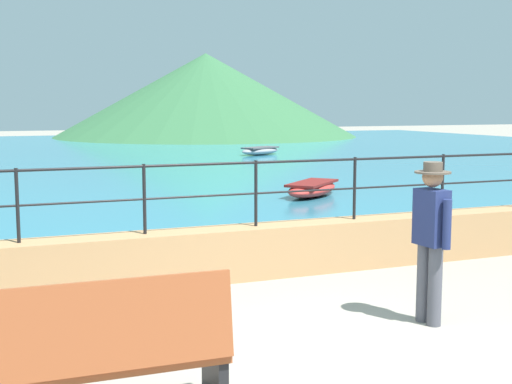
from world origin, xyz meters
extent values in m
plane|color=gray|center=(0.00, 0.00, 0.00)|extent=(120.00, 120.00, 0.00)
cube|color=tan|center=(0.00, 3.20, 0.35)|extent=(20.00, 0.56, 0.70)
cylinder|color=black|center=(-3.07, 3.20, 1.15)|extent=(0.04, 0.04, 0.90)
cylinder|color=black|center=(-1.53, 3.20, 1.15)|extent=(0.04, 0.04, 0.90)
cylinder|color=black|center=(0.00, 3.20, 1.15)|extent=(0.04, 0.04, 0.90)
cylinder|color=black|center=(1.53, 3.20, 1.15)|extent=(0.04, 0.04, 0.90)
cylinder|color=black|center=(3.07, 3.20, 1.15)|extent=(0.04, 0.04, 0.90)
cylinder|color=black|center=(0.00, 3.20, 1.57)|extent=(18.40, 0.04, 0.04)
cylinder|color=black|center=(0.00, 3.20, 1.15)|extent=(18.40, 0.03, 0.03)
cube|color=teal|center=(0.00, 25.84, 0.03)|extent=(64.00, 44.32, 0.06)
cone|color=#33663D|center=(11.97, 42.68, 3.01)|extent=(21.99, 21.99, 6.03)
cube|color=#9E4C28|center=(-2.62, -0.46, 0.46)|extent=(1.71, 0.56, 0.06)
cube|color=#9E4C28|center=(-2.62, -0.68, 0.81)|extent=(1.70, 0.19, 0.64)
cube|color=black|center=(-1.83, -0.48, 0.22)|extent=(0.09, 0.47, 0.43)
cylinder|color=#4C4C56|center=(0.97, 0.51, 0.43)|extent=(0.15, 0.15, 0.86)
cylinder|color=#4C4C56|center=(0.95, 0.69, 0.43)|extent=(0.15, 0.15, 0.86)
cube|color=navy|center=(0.96, 0.60, 1.16)|extent=(0.25, 0.38, 0.60)
cylinder|color=navy|center=(0.98, 0.36, 1.12)|extent=(0.09, 0.09, 0.52)
cylinder|color=navy|center=(0.94, 0.84, 1.12)|extent=(0.09, 0.09, 0.52)
sphere|color=#9E7051|center=(0.96, 0.60, 1.59)|extent=(0.22, 0.22, 0.22)
cylinder|color=#4C4238|center=(0.96, 0.60, 1.64)|extent=(0.38, 0.38, 0.02)
cylinder|color=#4C4238|center=(0.96, 0.60, 1.70)|extent=(0.20, 0.20, 0.10)
ellipsoid|color=red|center=(4.26, 10.01, 0.24)|extent=(2.30, 2.22, 0.36)
cube|color=maroon|center=(4.26, 10.01, 0.39)|extent=(1.87, 1.81, 0.06)
ellipsoid|color=gray|center=(8.48, 23.76, 0.24)|extent=(2.46, 1.86, 0.36)
cube|color=#4D4D51|center=(8.48, 23.76, 0.39)|extent=(1.99, 1.53, 0.06)
camera|label=1|loc=(-3.45, -5.37, 2.35)|focal=48.22mm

